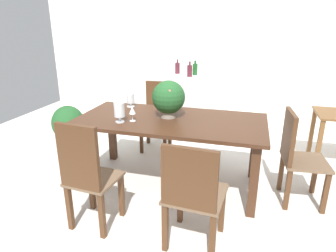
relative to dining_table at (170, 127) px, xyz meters
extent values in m
plane|color=silver|center=(0.00, -0.02, -0.67)|extent=(7.04, 7.04, 0.00)
cube|color=white|center=(0.00, 2.58, 0.63)|extent=(6.40, 0.10, 2.60)
cube|color=#422616|center=(0.00, 0.00, 0.08)|extent=(2.01, 0.99, 0.04)
cube|color=#422616|center=(-0.90, -0.40, -0.30)|extent=(0.08, 0.08, 0.73)
cube|color=#422616|center=(0.90, -0.40, -0.30)|extent=(0.08, 0.08, 0.73)
cube|color=#422616|center=(-0.90, 0.40, -0.30)|extent=(0.08, 0.08, 0.73)
cube|color=#422616|center=(0.90, 0.40, -0.30)|extent=(0.08, 0.08, 0.73)
cube|color=#4C2D19|center=(-0.60, 0.68, -0.45)|extent=(0.05, 0.05, 0.43)
cube|color=#4C2D19|center=(-0.27, 0.71, -0.45)|extent=(0.05, 0.05, 0.43)
cube|color=#4C2D19|center=(-0.63, 1.05, -0.45)|extent=(0.05, 0.05, 0.43)
cube|color=#4C2D19|center=(-0.30, 1.07, -0.45)|extent=(0.05, 0.05, 0.43)
cube|color=brown|center=(-0.45, 0.88, -0.22)|extent=(0.44, 0.47, 0.03)
cube|color=#4C2D19|center=(-0.47, 1.08, 0.04)|extent=(0.38, 0.07, 0.50)
cube|color=#4C2D19|center=(-0.27, -0.72, -0.45)|extent=(0.05, 0.05, 0.43)
cube|color=#4C2D19|center=(-0.60, -0.70, -0.45)|extent=(0.05, 0.05, 0.43)
cube|color=#4C2D19|center=(-0.30, -1.06, -0.45)|extent=(0.05, 0.05, 0.43)
cube|color=#4C2D19|center=(-0.63, -1.03, -0.45)|extent=(0.05, 0.05, 0.43)
cube|color=brown|center=(-0.45, -0.88, -0.22)|extent=(0.44, 0.44, 0.03)
cube|color=#4C2D19|center=(-0.47, -1.06, 0.06)|extent=(0.37, 0.07, 0.55)
cube|color=#4C2D19|center=(0.66, -0.70, -0.45)|extent=(0.05, 0.05, 0.43)
cube|color=#4C2D19|center=(0.28, -0.67, -0.45)|extent=(0.05, 0.05, 0.43)
cube|color=#4C2D19|center=(0.63, -1.08, -0.45)|extent=(0.05, 0.05, 0.43)
cube|color=#4C2D19|center=(0.25, -1.05, -0.45)|extent=(0.05, 0.05, 0.43)
cube|color=brown|center=(0.45, -0.88, -0.22)|extent=(0.49, 0.49, 0.03)
cube|color=#4C2D19|center=(0.44, -1.09, 0.03)|extent=(0.42, 0.07, 0.47)
cube|color=#4C2D19|center=(1.57, -0.17, -0.45)|extent=(0.05, 0.05, 0.43)
cube|color=#4C2D19|center=(1.54, 0.20, -0.45)|extent=(0.05, 0.05, 0.43)
cube|color=#4C2D19|center=(1.23, -0.20, -0.45)|extent=(0.05, 0.05, 0.43)
cube|color=#4C2D19|center=(1.20, 0.17, -0.45)|extent=(0.05, 0.05, 0.43)
cube|color=brown|center=(1.38, 0.00, -0.22)|extent=(0.45, 0.48, 0.03)
cube|color=#4C2D19|center=(1.20, -0.02, 0.03)|extent=(0.08, 0.41, 0.49)
cylinder|color=gray|center=(-0.04, 0.06, 0.14)|extent=(0.17, 0.17, 0.09)
sphere|color=#235628|center=(-0.04, 0.06, 0.32)|extent=(0.36, 0.36, 0.36)
sphere|color=#C64C56|center=(0.10, 0.06, 0.31)|extent=(0.04, 0.04, 0.04)
sphere|color=#C64C56|center=(-0.07, 0.15, 0.41)|extent=(0.05, 0.05, 0.05)
sphere|color=#C64C56|center=(-0.05, 0.17, 0.27)|extent=(0.04, 0.04, 0.04)
sphere|color=#C64C56|center=(-0.12, 0.19, 0.34)|extent=(0.04, 0.04, 0.04)
sphere|color=#C64C56|center=(0.01, -0.06, 0.41)|extent=(0.04, 0.04, 0.04)
sphere|color=#C64C56|center=(-0.12, 0.17, 0.37)|extent=(0.05, 0.05, 0.05)
cylinder|color=silver|center=(-0.47, -0.25, 0.10)|extent=(0.09, 0.09, 0.01)
cylinder|color=silver|center=(-0.47, -0.25, 0.13)|extent=(0.02, 0.02, 0.05)
cylinder|color=silver|center=(-0.47, -0.25, 0.23)|extent=(0.11, 0.11, 0.15)
cylinder|color=silver|center=(-0.60, 0.34, 0.10)|extent=(0.10, 0.10, 0.01)
cylinder|color=silver|center=(-0.60, 0.34, 0.13)|extent=(0.02, 0.02, 0.04)
cylinder|color=silver|center=(-0.60, 0.34, 0.21)|extent=(0.10, 0.10, 0.12)
cylinder|color=silver|center=(-0.36, -0.18, 0.10)|extent=(0.06, 0.06, 0.00)
cylinder|color=silver|center=(-0.36, -0.18, 0.14)|extent=(0.01, 0.01, 0.08)
cone|color=silver|center=(-0.36, -0.18, 0.22)|extent=(0.07, 0.07, 0.08)
cube|color=silver|center=(-0.33, 1.84, -0.20)|extent=(1.57, 0.67, 0.93)
cylinder|color=#511E28|center=(-0.41, 1.96, 0.35)|extent=(0.08, 0.08, 0.18)
cylinder|color=#511E28|center=(-0.41, 1.96, 0.47)|extent=(0.03, 0.03, 0.06)
cylinder|color=#511E28|center=(-0.15, 1.72, 0.35)|extent=(0.08, 0.08, 0.18)
cylinder|color=#511E28|center=(-0.15, 1.72, 0.47)|extent=(0.03, 0.03, 0.06)
cylinder|color=#194C1E|center=(-0.10, 1.90, 0.35)|extent=(0.08, 0.08, 0.18)
cylinder|color=#194C1E|center=(-0.10, 1.90, 0.47)|extent=(0.03, 0.03, 0.05)
cube|color=brown|center=(1.65, 0.71, -0.33)|extent=(0.05, 0.05, 0.68)
cube|color=brown|center=(1.65, 1.22, -0.33)|extent=(0.05, 0.05, 0.68)
cylinder|color=brown|center=(-1.73, 0.64, -0.59)|extent=(0.24, 0.24, 0.16)
ellipsoid|color=#235628|center=(-1.73, 0.64, -0.32)|extent=(0.47, 0.47, 0.52)
camera|label=1|loc=(0.80, -2.92, 1.07)|focal=31.69mm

